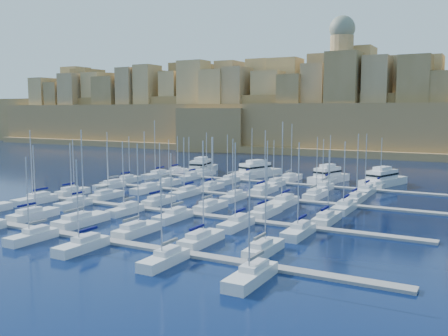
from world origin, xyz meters
The scene contains 55 objects.
ground centered at (0.00, 0.00, 0.00)m, with size 600.00×600.00×0.00m, color black.
pontoon_near centered at (0.00, -34.00, 0.20)m, with size 84.00×2.00×0.40m, color slate.
pontoon_mid_near centered at (0.00, -12.00, 0.20)m, with size 84.00×2.00×0.40m, color slate.
pontoon_mid_far centered at (0.00, 10.00, 0.20)m, with size 84.00×2.00×0.40m, color slate.
pontoon_far centered at (0.00, 32.00, 0.20)m, with size 84.00×2.00×0.40m, color slate.
sailboat_1 centered at (-23.00, -28.38, 0.74)m, with size 2.84×9.47×13.37m.
sailboat_2 centered at (-12.12, -27.79, 0.78)m, with size 3.20×10.68×16.29m.
sailboat_3 centered at (0.23, -28.58, 0.75)m, with size 2.72×9.07×14.43m.
sailboat_4 centered at (11.95, -28.58, 0.75)m, with size 2.72×9.07×15.22m.
sailboat_5 centered at (21.82, -28.81, 0.73)m, with size 2.58×8.60×13.09m.
sailboat_8 centered at (-10.81, -39.01, 0.73)m, with size 2.47×8.24×12.86m.
sailboat_9 centered at (-0.74, -39.22, 0.73)m, with size 2.60×8.66×12.98m.
sailboat_10 centered at (12.87, -39.01, 0.72)m, with size 2.47×8.24×11.72m.
sailboat_11 centered at (25.07, -39.49, 0.74)m, with size 2.76×9.21×12.90m.
sailboat_12 centered at (-35.29, -6.83, 0.73)m, with size 2.57×8.56×13.00m.
sailboat_13 centered at (-25.35, -6.74, 0.73)m, with size 2.62×8.74×12.65m.
sailboat_14 centered at (-11.38, -6.76, 0.73)m, with size 2.61×8.69×12.98m.
sailboat_15 centered at (0.75, -6.57, 0.75)m, with size 2.72×9.08×14.41m.
sailboat_16 centered at (12.19, -6.34, 0.75)m, with size 2.86×9.55×14.03m.
sailboat_17 centered at (23.73, -6.55, 0.73)m, with size 2.74×9.12×12.85m.
sailboat_18 centered at (-34.63, -17.85, 0.76)m, with size 2.98×9.95×15.44m.
sailboat_19 centered at (-24.65, -16.99, 0.73)m, with size 2.46×8.20×13.09m.
sailboat_20 centered at (-11.45, -17.05, 0.74)m, with size 2.49×8.31×13.89m.
sailboat_21 centered at (-0.48, -17.44, 0.73)m, with size 2.73×9.11×12.21m.
sailboat_22 centered at (11.90, -17.33, 0.75)m, with size 2.66×8.87×14.35m.
sailboat_23 centered at (22.65, -17.38, 0.75)m, with size 2.70×8.99×14.74m.
sailboat_24 centered at (-37.08, 15.02, 0.72)m, with size 2.48×8.26×12.58m.
sailboat_25 centered at (-24.34, 15.09, 0.72)m, with size 2.52×8.40×12.04m.
sailboat_26 centered at (-11.36, 14.98, 0.73)m, with size 2.45×8.17×13.07m.
sailboat_27 centered at (1.85, 16.09, 0.76)m, with size 3.13×10.43×14.88m.
sailboat_28 centered at (14.40, 15.73, 0.75)m, with size 2.91×9.69×13.65m.
sailboat_29 centered at (23.32, 15.36, 0.75)m, with size 2.68×8.95×14.61m.
sailboat_30 centered at (-34.24, 4.51, 0.75)m, with size 2.76×9.22×14.25m.
sailboat_31 centered at (-23.03, 4.51, 0.75)m, with size 2.76×9.20×14.61m.
sailboat_32 centered at (-12.06, 4.40, 0.74)m, with size 2.83×9.43×13.54m.
sailboat_33 centered at (-0.15, 4.96, 0.73)m, with size 2.49×8.29×13.52m.
sailboat_34 centered at (11.55, 3.77, 0.78)m, with size 3.22×10.72×17.24m.
sailboat_35 centered at (23.78, 4.37, 0.74)m, with size 2.85×9.49×13.71m.
sailboat_36 centered at (-36.26, 36.87, 0.71)m, with size 2.38×7.95×11.59m.
sailboat_37 centered at (-26.09, 36.95, 0.73)m, with size 2.43×8.10×12.95m.
sailboat_38 centered at (-11.49, 37.24, 0.74)m, with size 2.61×8.69×14.40m.
sailboat_39 centered at (-0.06, 38.15, 0.77)m, with size 3.17×10.56×15.78m.
sailboat_40 centered at (11.00, 37.12, 0.73)m, with size 2.54×8.46×13.08m.
sailboat_41 centered at (23.94, 36.96, 0.73)m, with size 2.44×8.14×12.75m.
sailboat_42 centered at (-35.82, 25.94, 0.78)m, with size 3.11×10.36×16.63m.
sailboat_43 centered at (-25.34, 27.17, 0.72)m, with size 2.36×7.86×12.22m.
sailboat_44 centered at (-12.98, 26.58, 0.74)m, with size 2.72×9.07×13.13m.
sailboat_45 centered at (0.17, 26.50, 0.73)m, with size 2.77×9.24×12.15m.
sailboat_46 centered at (12.82, 26.47, 0.73)m, with size 2.79×9.30×12.71m.
sailboat_47 centered at (22.90, 26.12, 0.75)m, with size 3.00×10.01×14.22m.
motor_yacht_a centered at (-30.08, 41.29, 1.73)m, with size 7.84×16.83×5.25m.
motor_yacht_b centered at (-11.77, 41.46, 1.73)m, with size 9.62×17.26×5.25m.
motor_yacht_c centered at (9.86, 40.28, 1.73)m, with size 7.94×14.70×5.25m.
motor_yacht_d centered at (23.78, 41.26, 1.73)m, with size 9.66×16.82×5.25m.
fortified_city centered at (-0.19, 155.26, 14.74)m, with size 460.00×108.95×59.52m.
Camera 1 is at (48.22, -88.50, 19.29)m, focal length 40.00 mm.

